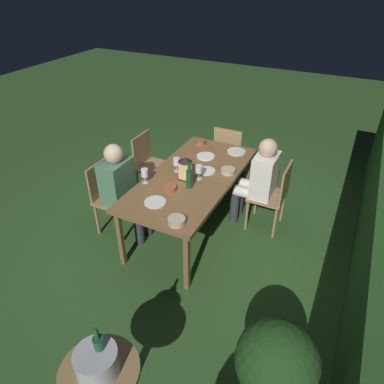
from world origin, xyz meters
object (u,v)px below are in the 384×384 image
at_px(chair_head_near, 230,152).
at_px(chair_side_left_b, 110,194).
at_px(lantern_centerpiece, 185,167).
at_px(wine_glass_c, 199,170).
at_px(wine_glass_a, 145,173).
at_px(chair_side_left_a, 150,163).
at_px(plate_b, 236,152).
at_px(dining_table, 192,180).
at_px(green_bottle_on_table, 189,178).
at_px(bowl_bread, 200,142).
at_px(plate_a, 155,202).
at_px(person_in_cream, 259,179).
at_px(bowl_salad, 228,171).
at_px(plate_d, 206,171).
at_px(ice_bucket, 97,361).
at_px(plate_c, 206,156).
at_px(wine_glass_b, 177,162).
at_px(potted_plant_by_hedge, 276,367).
at_px(person_in_green, 123,187).
at_px(bowl_olives, 177,221).
at_px(chair_side_right_a, 273,194).
at_px(bowl_dip, 169,188).

xyz_separation_m(chair_head_near, chair_side_left_b, (1.64, -0.85, 0.00)).
bearing_deg(lantern_centerpiece, wine_glass_c, 115.71).
bearing_deg(wine_glass_a, lantern_centerpiece, 127.01).
distance_m(chair_side_left_a, plate_b, 1.17).
xyz_separation_m(dining_table, chair_head_near, (-1.21, 0.00, -0.20)).
bearing_deg(dining_table, green_bottle_on_table, 19.86).
bearing_deg(bowl_bread, plate_a, 7.05).
distance_m(person_in_cream, chair_side_left_b, 1.74).
distance_m(green_bottle_on_table, bowl_salad, 0.54).
relative_size(person_in_cream, wine_glass_c, 6.80).
bearing_deg(plate_d, bowl_bread, -149.31).
height_order(wine_glass_a, ice_bucket, ice_bucket).
xyz_separation_m(dining_table, plate_c, (-0.48, -0.05, 0.06)).
relative_size(chair_side_left_a, wine_glass_b, 5.15).
bearing_deg(lantern_centerpiece, wine_glass_a, -52.99).
bearing_deg(person_in_cream, lantern_centerpiece, -52.64).
bearing_deg(bowl_bread, chair_side_left_b, -25.25).
xyz_separation_m(chair_side_left_a, plate_b, (-0.34, 1.09, 0.26)).
distance_m(chair_head_near, chair_side_left_a, 1.15).
distance_m(plate_a, bowl_salad, 0.98).
distance_m(chair_head_near, wine_glass_a, 1.65).
bearing_deg(plate_c, person_in_cream, 85.75).
distance_m(person_in_cream, bowl_bread, 1.00).
height_order(dining_table, potted_plant_by_hedge, potted_plant_by_hedge).
height_order(person_in_green, bowl_salad, person_in_green).
height_order(bowl_olives, ice_bucket, ice_bucket).
bearing_deg(person_in_green, plate_d, 128.05).
height_order(bowl_bread, ice_bucket, ice_bucket).
distance_m(green_bottle_on_table, wine_glass_c, 0.20).
relative_size(lantern_centerpiece, plate_c, 1.18).
bearing_deg(person_in_green, plate_a, 69.71).
bearing_deg(chair_side_right_a, person_in_cream, -90.00).
relative_size(green_bottle_on_table, bowl_bread, 2.20).
relative_size(person_in_green, bowl_salad, 7.05).
xyz_separation_m(green_bottle_on_table, plate_b, (-1.00, 0.16, -0.10)).
relative_size(dining_table, bowl_salad, 11.76).
bearing_deg(potted_plant_by_hedge, plate_d, -143.39).
distance_m(chair_side_right_a, potted_plant_by_hedge, 2.13).
distance_m(wine_glass_a, wine_glass_c, 0.59).
bearing_deg(chair_side_right_a, dining_table, -63.05).
distance_m(person_in_cream, bowl_salad, 0.39).
height_order(chair_side_left_b, lantern_centerpiece, lantern_centerpiece).
height_order(person_in_cream, plate_c, person_in_cream).
distance_m(plate_c, potted_plant_by_hedge, 2.59).
xyz_separation_m(chair_side_left_b, potted_plant_by_hedge, (1.19, 2.28, 0.00)).
bearing_deg(potted_plant_by_hedge, ice_bucket, -56.58).
bearing_deg(plate_d, wine_glass_c, -1.99).
distance_m(plate_d, bowl_bread, 0.73).
bearing_deg(bowl_dip, green_bottle_on_table, 129.66).
height_order(person_in_cream, bowl_bread, person_in_cream).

